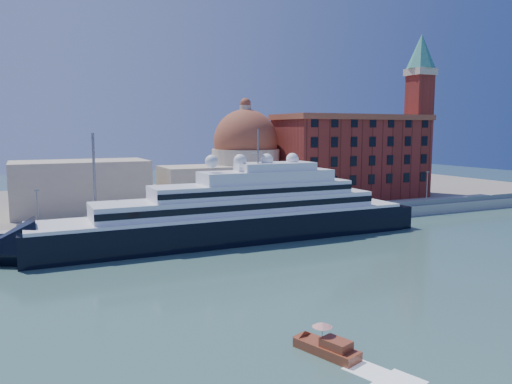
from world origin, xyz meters
TOP-DOWN VIEW (x-y plane):
  - ground at (0.00, 0.00)m, footprint 400.00×400.00m
  - quay at (0.00, 34.00)m, footprint 180.00×10.00m
  - land at (0.00, 75.00)m, footprint 260.00×72.00m
  - quay_fence at (0.00, 29.50)m, footprint 180.00×0.10m
  - superyacht at (1.08, 23.00)m, footprint 83.11×11.52m
  - water_taxi at (-6.91, -25.79)m, footprint 4.19×6.94m
  - warehouse at (52.00, 52.00)m, footprint 43.00×19.00m
  - campanile at (76.00, 52.00)m, footprint 8.40×8.40m
  - church at (6.39, 57.72)m, footprint 66.00×18.00m
  - lamp_posts at (-12.67, 32.27)m, footprint 120.80×2.40m

SIDE VIEW (x-z plane):
  - ground at x=0.00m, z-range 0.00..0.00m
  - water_taxi at x=-6.91m, z-range -0.81..2.32m
  - land at x=0.00m, z-range 0.00..2.00m
  - quay at x=0.00m, z-range 0.00..2.50m
  - quay_fence at x=0.00m, z-range 2.50..3.70m
  - superyacht at x=1.08m, z-range -8.13..16.71m
  - lamp_posts at x=-12.67m, z-range 0.84..18.84m
  - church at x=6.39m, z-range -1.84..23.66m
  - warehouse at x=52.00m, z-range 2.16..25.41m
  - campanile at x=76.00m, z-range 5.26..52.26m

